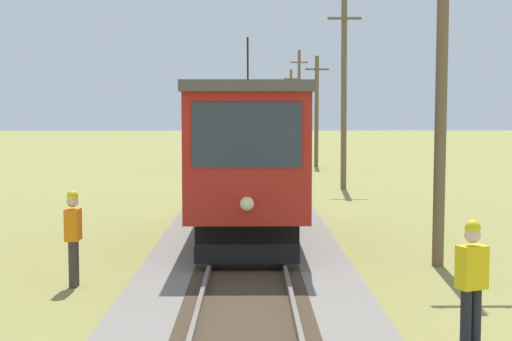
{
  "coord_description": "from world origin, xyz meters",
  "views": [
    {
      "loc": [
        0.06,
        -2.95,
        3.19
      ],
      "look_at": [
        0.21,
        15.95,
        1.71
      ],
      "focal_mm": 51.97,
      "sensor_mm": 36.0,
      "label": 1
    }
  ],
  "objects_px": {
    "utility_pole_near_tram": "(441,103)",
    "utility_pole_mid": "(344,90)",
    "second_worker": "(73,234)",
    "red_tram": "(248,153)",
    "track_worker": "(472,279)",
    "freight_car": "(249,141)",
    "utility_pole_far": "(317,110)",
    "utility_pole_horizon": "(291,107)",
    "utility_pole_distant": "(299,100)"
  },
  "relations": [
    {
      "from": "utility_pole_near_tram",
      "to": "utility_pole_distant",
      "type": "relative_size",
      "value": 0.81
    },
    {
      "from": "utility_pole_distant",
      "to": "track_worker",
      "type": "xyz_separation_m",
      "value": [
        -0.98,
        -49.78,
        -3.2
      ]
    },
    {
      "from": "track_worker",
      "to": "second_worker",
      "type": "relative_size",
      "value": 1.0
    },
    {
      "from": "red_tram",
      "to": "track_worker",
      "type": "relative_size",
      "value": 4.79
    },
    {
      "from": "utility_pole_near_tram",
      "to": "utility_pole_distant",
      "type": "distance_m",
      "value": 44.23
    },
    {
      "from": "utility_pole_distant",
      "to": "track_worker",
      "type": "distance_m",
      "value": 49.9
    },
    {
      "from": "track_worker",
      "to": "utility_pole_distant",
      "type": "bearing_deg",
      "value": 155.67
    },
    {
      "from": "freight_car",
      "to": "track_worker",
      "type": "xyz_separation_m",
      "value": [
        3.0,
        -32.95,
        -0.57
      ]
    },
    {
      "from": "freight_car",
      "to": "utility_pole_horizon",
      "type": "height_order",
      "value": "utility_pole_horizon"
    },
    {
      "from": "utility_pole_distant",
      "to": "second_worker",
      "type": "height_order",
      "value": "utility_pole_distant"
    },
    {
      "from": "red_tram",
      "to": "utility_pole_mid",
      "type": "relative_size",
      "value": 1.06
    },
    {
      "from": "utility_pole_near_tram",
      "to": "utility_pole_mid",
      "type": "height_order",
      "value": "utility_pole_mid"
    },
    {
      "from": "freight_car",
      "to": "utility_pole_mid",
      "type": "relative_size",
      "value": 0.64
    },
    {
      "from": "freight_car",
      "to": "utility_pole_distant",
      "type": "bearing_deg",
      "value": 76.69
    },
    {
      "from": "red_tram",
      "to": "utility_pole_distant",
      "type": "bearing_deg",
      "value": 84.49
    },
    {
      "from": "red_tram",
      "to": "utility_pole_distant",
      "type": "xyz_separation_m",
      "value": [
        3.98,
        41.29,
        1.99
      ]
    },
    {
      "from": "utility_pole_horizon",
      "to": "utility_pole_near_tram",
      "type": "bearing_deg",
      "value": -90.0
    },
    {
      "from": "utility_pole_far",
      "to": "track_worker",
      "type": "distance_m",
      "value": 34.11
    },
    {
      "from": "red_tram",
      "to": "utility_pole_far",
      "type": "distance_m",
      "value": 25.85
    },
    {
      "from": "utility_pole_near_tram",
      "to": "utility_pole_far",
      "type": "bearing_deg",
      "value": 90.0
    },
    {
      "from": "utility_pole_mid",
      "to": "utility_pole_distant",
      "type": "height_order",
      "value": "utility_pole_distant"
    },
    {
      "from": "utility_pole_near_tram",
      "to": "utility_pole_distant",
      "type": "xyz_separation_m",
      "value": [
        0.0,
        44.22,
        0.79
      ]
    },
    {
      "from": "freight_car",
      "to": "utility_pole_distant",
      "type": "distance_m",
      "value": 17.49
    },
    {
      "from": "red_tram",
      "to": "utility_pole_distant",
      "type": "height_order",
      "value": "utility_pole_distant"
    },
    {
      "from": "utility_pole_far",
      "to": "track_worker",
      "type": "xyz_separation_m",
      "value": [
        -0.98,
        -34.01,
        -2.37
      ]
    },
    {
      "from": "utility_pole_far",
      "to": "utility_pole_horizon",
      "type": "distance_m",
      "value": 27.57
    },
    {
      "from": "utility_pole_near_tram",
      "to": "utility_pole_horizon",
      "type": "distance_m",
      "value": 56.01
    },
    {
      "from": "freight_car",
      "to": "utility_pole_mid",
      "type": "distance_m",
      "value": 12.5
    },
    {
      "from": "utility_pole_near_tram",
      "to": "freight_car",
      "type": "bearing_deg",
      "value": 98.27
    },
    {
      "from": "freight_car",
      "to": "utility_pole_distant",
      "type": "xyz_separation_m",
      "value": [
        3.98,
        16.83,
        2.63
      ]
    },
    {
      "from": "utility_pole_horizon",
      "to": "track_worker",
      "type": "relative_size",
      "value": 4.1
    },
    {
      "from": "freight_car",
      "to": "utility_pole_mid",
      "type": "xyz_separation_m",
      "value": [
        3.98,
        -11.57,
        2.57
      ]
    },
    {
      "from": "red_tram",
      "to": "utility_pole_horizon",
      "type": "xyz_separation_m",
      "value": [
        3.98,
        53.08,
        1.56
      ]
    },
    {
      "from": "utility_pole_near_tram",
      "to": "track_worker",
      "type": "bearing_deg",
      "value": -100.01
    },
    {
      "from": "freight_car",
      "to": "track_worker",
      "type": "relative_size",
      "value": 2.91
    },
    {
      "from": "utility_pole_distant",
      "to": "second_worker",
      "type": "xyz_separation_m",
      "value": [
        -7.16,
        -46.0,
        -3.2
      ]
    },
    {
      "from": "freight_car",
      "to": "utility_pole_horizon",
      "type": "distance_m",
      "value": 28.98
    },
    {
      "from": "utility_pole_distant",
      "to": "utility_pole_horizon",
      "type": "distance_m",
      "value": 11.8
    },
    {
      "from": "utility_pole_far",
      "to": "red_tram",
      "type": "bearing_deg",
      "value": -98.86
    },
    {
      "from": "utility_pole_near_tram",
      "to": "second_worker",
      "type": "relative_size",
      "value": 3.7
    },
    {
      "from": "utility_pole_horizon",
      "to": "utility_pole_mid",
      "type": "bearing_deg",
      "value": -90.0
    },
    {
      "from": "utility_pole_near_tram",
      "to": "utility_pole_distant",
      "type": "bearing_deg",
      "value": 90.0
    },
    {
      "from": "freight_car",
      "to": "track_worker",
      "type": "height_order",
      "value": "freight_car"
    },
    {
      "from": "red_tram",
      "to": "utility_pole_near_tram",
      "type": "height_order",
      "value": "utility_pole_near_tram"
    },
    {
      "from": "red_tram",
      "to": "utility_pole_horizon",
      "type": "bearing_deg",
      "value": 85.71
    },
    {
      "from": "freight_car",
      "to": "utility_pole_horizon",
      "type": "xyz_separation_m",
      "value": [
        3.98,
        28.62,
        2.19
      ]
    },
    {
      "from": "utility_pole_mid",
      "to": "utility_pole_horizon",
      "type": "height_order",
      "value": "utility_pole_mid"
    },
    {
      "from": "track_worker",
      "to": "utility_pole_near_tram",
      "type": "bearing_deg",
      "value": 146.79
    },
    {
      "from": "freight_car",
      "to": "track_worker",
      "type": "distance_m",
      "value": 33.1
    },
    {
      "from": "utility_pole_horizon",
      "to": "utility_pole_far",
      "type": "bearing_deg",
      "value": -90.0
    }
  ]
}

